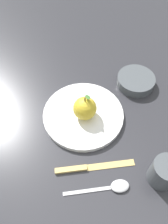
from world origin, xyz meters
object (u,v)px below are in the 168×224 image
object	(u,v)px
dinner_plate	(84,114)
knife	(88,167)
side_bowl	(136,80)
apple	(85,108)
spoon	(113,187)
cup	(165,172)

from	to	relation	value
dinner_plate	knife	xyz separation A→B (m)	(-0.10, -0.14, -0.01)
dinner_plate	knife	size ratio (longest dim) A/B	1.26
dinner_plate	side_bowl	distance (m)	0.22
apple	knife	bearing A→B (deg)	-124.51
knife	apple	bearing A→B (deg)	55.49
dinner_plate	spoon	xyz separation A→B (m)	(-0.08, -0.22, -0.00)
apple	cup	distance (m)	0.27
knife	dinner_plate	bearing A→B (deg)	56.15
side_bowl	apple	bearing A→B (deg)	-178.13
apple	knife	xyz separation A→B (m)	(-0.09, -0.13, -0.05)
dinner_plate	apple	size ratio (longest dim) A/B	2.91
knife	spoon	size ratio (longest dim) A/B	1.23
knife	spoon	bearing A→B (deg)	-76.53
cup	knife	bearing A→B (deg)	135.18
cup	spoon	size ratio (longest dim) A/B	0.50
apple	cup	size ratio (longest dim) A/B	1.08
apple	side_bowl	world-z (taller)	apple
side_bowl	cup	size ratio (longest dim) A/B	1.61
knife	cup	bearing A→B (deg)	-44.82
dinner_plate	spoon	distance (m)	0.24
spoon	cup	bearing A→B (deg)	-25.30
cup	apple	bearing A→B (deg)	99.36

